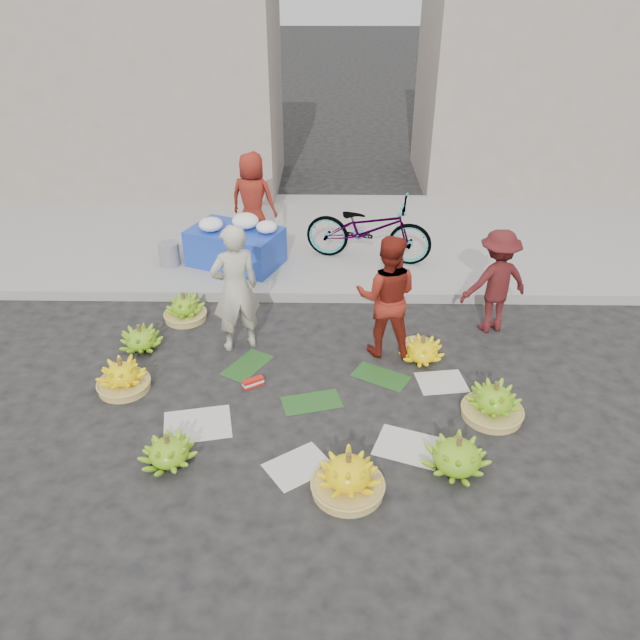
{
  "coord_description": "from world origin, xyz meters",
  "views": [
    {
      "loc": [
        0.09,
        -5.68,
        4.33
      ],
      "look_at": [
        -0.02,
        0.42,
        0.7
      ],
      "focal_mm": 35.0,
      "sensor_mm": 36.0,
      "label": 1
    }
  ],
  "objects_px": {
    "vendor_cream": "(235,289)",
    "bicycle": "(369,229)",
    "banana_bunch_0": "(122,376)",
    "banana_bunch_4": "(494,402)",
    "flower_table": "(236,244)"
  },
  "relations": [
    {
      "from": "banana_bunch_0",
      "to": "flower_table",
      "type": "xyz_separation_m",
      "value": [
        0.9,
        3.09,
        0.27
      ]
    },
    {
      "from": "banana_bunch_0",
      "to": "banana_bunch_4",
      "type": "distance_m",
      "value": 4.12
    },
    {
      "from": "banana_bunch_0",
      "to": "vendor_cream",
      "type": "bearing_deg",
      "value": 37.3
    },
    {
      "from": "banana_bunch_0",
      "to": "vendor_cream",
      "type": "relative_size",
      "value": 0.35
    },
    {
      "from": "vendor_cream",
      "to": "bicycle",
      "type": "relative_size",
      "value": 0.84
    },
    {
      "from": "vendor_cream",
      "to": "flower_table",
      "type": "xyz_separation_m",
      "value": [
        -0.31,
        2.17,
        -0.38
      ]
    },
    {
      "from": "banana_bunch_4",
      "to": "banana_bunch_0",
      "type": "bearing_deg",
      "value": 174.23
    },
    {
      "from": "vendor_cream",
      "to": "flower_table",
      "type": "relative_size",
      "value": 1.05
    },
    {
      "from": "banana_bunch_0",
      "to": "banana_bunch_4",
      "type": "height_order",
      "value": "banana_bunch_4"
    },
    {
      "from": "banana_bunch_4",
      "to": "vendor_cream",
      "type": "height_order",
      "value": "vendor_cream"
    },
    {
      "from": "vendor_cream",
      "to": "banana_bunch_4",
      "type": "bearing_deg",
      "value": 130.43
    },
    {
      "from": "banana_bunch_4",
      "to": "vendor_cream",
      "type": "xyz_separation_m",
      "value": [
        -2.9,
        1.33,
        0.63
      ]
    },
    {
      "from": "banana_bunch_4",
      "to": "bicycle",
      "type": "distance_m",
      "value": 3.9
    },
    {
      "from": "banana_bunch_0",
      "to": "vendor_cream",
      "type": "xyz_separation_m",
      "value": [
        1.2,
        0.92,
        0.65
      ]
    },
    {
      "from": "bicycle",
      "to": "banana_bunch_0",
      "type": "bearing_deg",
      "value": 151.14
    }
  ]
}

